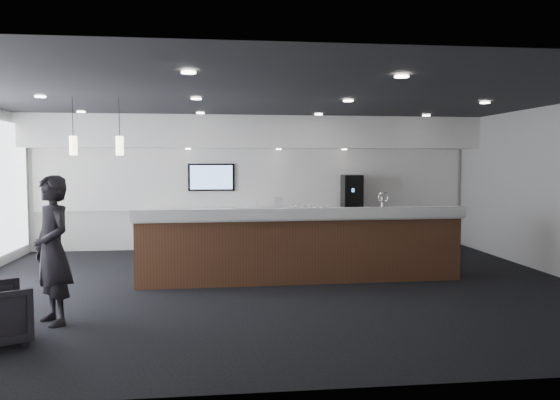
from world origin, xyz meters
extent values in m
plane|color=black|center=(0.00, 0.00, 0.00)|extent=(10.00, 10.00, 0.00)
cube|color=black|center=(0.00, 0.00, 3.00)|extent=(10.00, 8.00, 0.02)
cube|color=silver|center=(0.00, 4.00, 1.50)|extent=(10.00, 0.02, 3.00)
cube|color=white|center=(0.00, 3.55, 2.65)|extent=(10.00, 0.90, 0.70)
cube|color=white|center=(0.00, 3.97, 1.60)|extent=(9.80, 0.06, 1.40)
cube|color=#96999E|center=(0.00, 3.64, 0.45)|extent=(5.00, 0.60, 0.90)
cube|color=white|center=(0.00, 3.64, 0.93)|extent=(5.06, 0.66, 0.05)
cylinder|color=silver|center=(-2.00, 3.32, 0.50)|extent=(0.60, 0.02, 0.02)
cylinder|color=silver|center=(-1.00, 3.32, 0.50)|extent=(0.60, 0.02, 0.02)
cylinder|color=silver|center=(0.00, 3.32, 0.50)|extent=(0.60, 0.02, 0.02)
cylinder|color=silver|center=(1.00, 3.32, 0.50)|extent=(0.60, 0.02, 0.02)
cylinder|color=silver|center=(2.00, 3.32, 0.50)|extent=(0.60, 0.02, 0.02)
cube|color=black|center=(-1.00, 3.91, 1.65)|extent=(1.05, 0.07, 0.62)
cube|color=blue|center=(-1.00, 3.87, 1.65)|extent=(0.95, 0.01, 0.54)
cylinder|color=beige|center=(-2.40, 0.80, 2.25)|extent=(0.12, 0.12, 0.30)
cylinder|color=beige|center=(-3.10, 0.80, 2.25)|extent=(0.12, 0.12, 0.30)
cube|color=#4E311A|center=(0.49, 0.43, 0.53)|extent=(5.38, 0.84, 1.05)
cube|color=white|center=(0.49, 0.43, 1.08)|extent=(5.46, 0.92, 0.06)
cube|color=white|center=(0.50, 0.01, 1.17)|extent=(5.45, 0.21, 0.18)
cylinder|color=silver|center=(1.95, 0.55, 1.25)|extent=(0.04, 0.04, 0.28)
torus|color=silver|center=(1.95, 0.49, 1.39)|extent=(0.19, 0.03, 0.19)
cube|color=black|center=(2.20, 3.63, 1.33)|extent=(0.43, 0.49, 0.75)
cube|color=silver|center=(2.20, 3.37, 0.96)|extent=(0.27, 0.12, 0.02)
cube|color=silver|center=(-0.08, 3.52, 1.05)|extent=(0.15, 0.06, 0.20)
cube|color=silver|center=(0.50, 3.57, 1.08)|extent=(0.20, 0.04, 0.27)
imported|color=black|center=(-2.92, -1.66, 0.92)|extent=(0.76, 0.80, 1.83)
imported|color=white|center=(1.78, 3.54, 1.00)|extent=(0.10, 0.10, 0.09)
imported|color=white|center=(1.64, 3.54, 1.00)|extent=(0.14, 0.14, 0.09)
imported|color=white|center=(1.50, 3.54, 1.00)|extent=(0.12, 0.12, 0.09)
imported|color=white|center=(1.36, 3.54, 1.00)|extent=(0.13, 0.13, 0.09)
imported|color=white|center=(1.22, 3.54, 1.00)|extent=(0.14, 0.14, 0.09)
imported|color=white|center=(1.08, 3.54, 1.00)|extent=(0.11, 0.11, 0.09)
imported|color=white|center=(0.94, 3.54, 1.00)|extent=(0.14, 0.14, 0.09)
imported|color=white|center=(0.80, 3.54, 1.00)|extent=(0.12, 0.12, 0.09)
camera|label=1|loc=(-0.93, -8.58, 2.00)|focal=35.00mm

